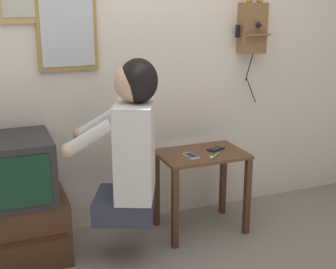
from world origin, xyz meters
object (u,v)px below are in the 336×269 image
at_px(person, 131,142).
at_px(cell_phone_spare, 216,149).
at_px(wall_phone_antique, 252,28).
at_px(cell_phone_held, 191,156).
at_px(television, 11,169).
at_px(wall_mirror, 67,26).
at_px(toothbrush, 214,156).

height_order(person, cell_phone_spare, person).
xyz_separation_m(person, wall_phone_antique, (1.09, 0.45, 0.63)).
bearing_deg(cell_phone_spare, person, -94.85).
bearing_deg(cell_phone_held, cell_phone_spare, 11.80).
height_order(television, cell_phone_held, television).
distance_m(cell_phone_held, cell_phone_spare, 0.23).
bearing_deg(wall_mirror, toothbrush, -26.67).
height_order(cell_phone_held, toothbrush, toothbrush).
distance_m(wall_mirror, cell_phone_spare, 1.30).
bearing_deg(television, cell_phone_held, -5.43).
distance_m(wall_mirror, toothbrush, 1.28).
xyz_separation_m(wall_phone_antique, cell_phone_spare, (-0.40, -0.25, -0.81)).
bearing_deg(wall_phone_antique, cell_phone_spare, -148.23).
bearing_deg(wall_mirror, person, -62.25).
height_order(person, television, person).
bearing_deg(wall_phone_antique, television, -173.20).
bearing_deg(television, cell_phone_spare, -1.61).
relative_size(wall_phone_antique, cell_phone_held, 6.06).
relative_size(wall_mirror, toothbrush, 4.72).
bearing_deg(wall_phone_antique, toothbrush, -141.36).
relative_size(television, wall_mirror, 0.87).
xyz_separation_m(person, cell_phone_spare, (0.68, 0.20, -0.19)).
height_order(wall_mirror, toothbrush, wall_mirror).
bearing_deg(cell_phone_held, television, 168.79).
distance_m(wall_phone_antique, wall_mirror, 1.35).
xyz_separation_m(wall_phone_antique, wall_mirror, (-1.35, 0.04, 0.04)).
xyz_separation_m(wall_phone_antique, toothbrush, (-0.49, -0.39, -0.81)).
relative_size(television, wall_phone_antique, 0.63).
height_order(wall_mirror, cell_phone_spare, wall_mirror).
bearing_deg(person, cell_phone_held, -50.32).
distance_m(wall_phone_antique, cell_phone_spare, 0.94).
distance_m(person, cell_phone_held, 0.51).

